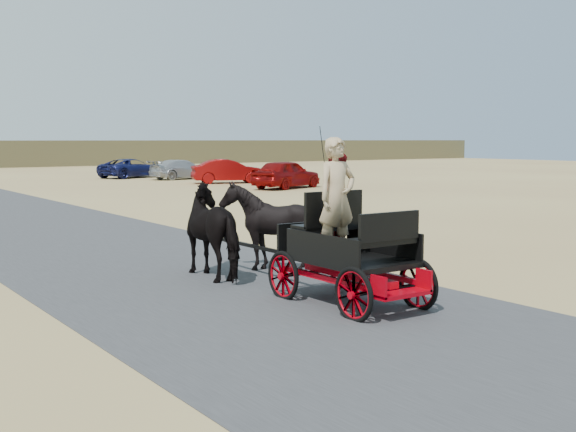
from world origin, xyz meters
TOP-DOWN VIEW (x-y plane):
  - ground at (0.00, 0.00)m, footprint 140.00×140.00m
  - road at (0.00, 0.00)m, footprint 6.00×140.00m
  - carriage at (0.95, 0.77)m, footprint 1.30×2.40m
  - horse_left at (0.40, 3.77)m, footprint 0.91×2.01m
  - horse_right at (1.50, 3.77)m, footprint 1.37×1.54m
  - driver_man at (0.75, 0.82)m, footprint 0.66×0.43m
  - passenger_woman at (1.25, 1.37)m, footprint 0.77×0.60m
  - car_a at (15.07, 22.64)m, footprint 4.64×3.09m
  - car_b at (14.92, 28.20)m, footprint 4.39×2.75m
  - car_c at (14.64, 33.48)m, footprint 4.37×2.09m
  - car_d at (12.69, 36.92)m, footprint 4.91×3.49m

SIDE VIEW (x-z plane):
  - ground at x=0.00m, z-range 0.00..0.00m
  - road at x=0.00m, z-range 0.00..0.01m
  - carriage at x=0.95m, z-range 0.00..0.72m
  - car_c at x=14.64m, z-range 0.00..1.23m
  - car_d at x=12.69m, z-range 0.00..1.24m
  - car_b at x=14.92m, z-range 0.00..1.37m
  - car_a at x=15.07m, z-range 0.00..1.47m
  - horse_left at x=0.40m, z-range 0.00..1.70m
  - horse_right at x=1.50m, z-range 0.00..1.70m
  - passenger_woman at x=1.25m, z-range 0.72..2.30m
  - driver_man at x=0.75m, z-range 0.72..2.52m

